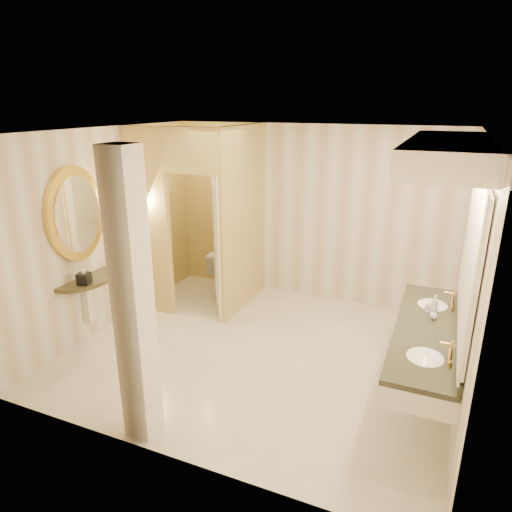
% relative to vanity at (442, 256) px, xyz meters
% --- Properties ---
extents(floor, '(4.50, 4.50, 0.00)m').
position_rel_vanity_xyz_m(floor, '(-1.98, 0.31, -1.63)').
color(floor, white).
rests_on(floor, ground).
extents(ceiling, '(4.50, 4.50, 0.00)m').
position_rel_vanity_xyz_m(ceiling, '(-1.98, 0.31, 1.07)').
color(ceiling, silver).
rests_on(ceiling, wall_back).
extents(wall_back, '(4.50, 0.02, 2.70)m').
position_rel_vanity_xyz_m(wall_back, '(-1.98, 2.31, -0.28)').
color(wall_back, silver).
rests_on(wall_back, floor).
extents(wall_front, '(4.50, 0.02, 2.70)m').
position_rel_vanity_xyz_m(wall_front, '(-1.98, -1.69, -0.28)').
color(wall_front, silver).
rests_on(wall_front, floor).
extents(wall_left, '(0.02, 4.00, 2.70)m').
position_rel_vanity_xyz_m(wall_left, '(-4.23, 0.31, -0.28)').
color(wall_left, silver).
rests_on(wall_left, floor).
extents(wall_right, '(0.02, 4.00, 2.70)m').
position_rel_vanity_xyz_m(wall_right, '(0.27, 0.31, -0.28)').
color(wall_right, silver).
rests_on(wall_right, floor).
extents(toilet_closet, '(1.50, 1.55, 2.70)m').
position_rel_vanity_xyz_m(toilet_closet, '(-3.11, 1.27, -0.24)').
color(toilet_closet, '#D5BA6F').
rests_on(toilet_closet, floor).
extents(wall_sconce, '(0.14, 0.14, 0.42)m').
position_rel_vanity_xyz_m(wall_sconce, '(-3.90, 0.74, 0.10)').
color(wall_sconce, gold).
rests_on(wall_sconce, toilet_closet).
extents(vanity, '(0.75, 2.39, 2.09)m').
position_rel_vanity_xyz_m(vanity, '(0.00, 0.00, 0.00)').
color(vanity, white).
rests_on(vanity, floor).
extents(console_shelf, '(0.91, 0.91, 1.90)m').
position_rel_vanity_xyz_m(console_shelf, '(-4.19, -0.27, -0.29)').
color(console_shelf, black).
rests_on(console_shelf, floor).
extents(pillar, '(0.27, 0.27, 2.70)m').
position_rel_vanity_xyz_m(pillar, '(-2.43, -1.49, -0.28)').
color(pillar, white).
rests_on(pillar, floor).
extents(tissue_box, '(0.18, 0.18, 0.14)m').
position_rel_vanity_xyz_m(tissue_box, '(-4.01, -0.45, -0.68)').
color(tissue_box, black).
rests_on(tissue_box, console_shelf).
extents(toilet, '(0.53, 0.80, 0.76)m').
position_rel_vanity_xyz_m(toilet, '(-3.23, 1.85, -1.25)').
color(toilet, white).
rests_on(toilet, floor).
extents(soap_bottle_a, '(0.07, 0.07, 0.13)m').
position_rel_vanity_xyz_m(soap_bottle_a, '(-0.07, 0.39, -0.69)').
color(soap_bottle_a, beige).
rests_on(soap_bottle_a, vanity).
extents(soap_bottle_b, '(0.11, 0.11, 0.10)m').
position_rel_vanity_xyz_m(soap_bottle_b, '(-0.00, 0.22, -0.70)').
color(soap_bottle_b, silver).
rests_on(soap_bottle_b, vanity).
extents(soap_bottle_c, '(0.09, 0.09, 0.20)m').
position_rel_vanity_xyz_m(soap_bottle_c, '(-0.01, 0.37, -0.65)').
color(soap_bottle_c, '#C6B28C').
rests_on(soap_bottle_c, vanity).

